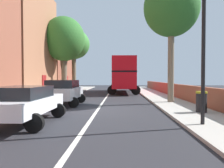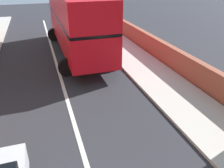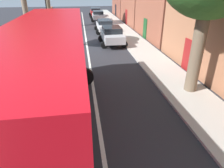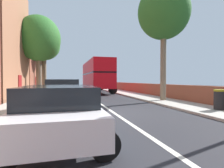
{
  "view_description": "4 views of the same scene",
  "coord_description": "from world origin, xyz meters",
  "px_view_note": "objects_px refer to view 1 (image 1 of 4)",
  "views": [
    {
      "loc": [
        1.25,
        -12.22,
        1.82
      ],
      "look_at": [
        0.61,
        5.83,
        1.31
      ],
      "focal_mm": 34.64,
      "sensor_mm": 36.0,
      "label": 1
    },
    {
      "loc": [
        -0.87,
        -1.0,
        5.33
      ],
      "look_at": [
        1.2,
        5.4,
        1.97
      ],
      "focal_mm": 37.29,
      "sensor_mm": 36.0,
      "label": 2
    },
    {
      "loc": [
        0.48,
        21.59,
        5.17
      ],
      "look_at": [
        -0.78,
        13.39,
        1.13
      ],
      "focal_mm": 32.17,
      "sensor_mm": 36.0,
      "label": 3
    },
    {
      "loc": [
        -2.36,
        -8.66,
        1.64
      ],
      "look_at": [
        1.98,
        7.51,
        1.26
      ],
      "focal_mm": 28.14,
      "sensor_mm": 36.0,
      "label": 4
    }
  ],
  "objects_px": {
    "parked_car_silver_left_1": "(64,91)",
    "street_tree_left_0": "(74,45)",
    "parked_car_white_left_0": "(24,102)",
    "street_tree_left_2": "(64,39)",
    "lamppost_right": "(204,23)",
    "double_decker_bus": "(123,74)",
    "litter_bin_right": "(201,102)",
    "street_tree_right_3": "(171,8)"
  },
  "relations": [
    {
      "from": "lamppost_right",
      "to": "litter_bin_right",
      "type": "height_order",
      "value": "lamppost_right"
    },
    {
      "from": "double_decker_bus",
      "to": "parked_car_white_left_0",
      "type": "relative_size",
      "value": 2.41
    },
    {
      "from": "street_tree_left_2",
      "to": "street_tree_right_3",
      "type": "bearing_deg",
      "value": -42.98
    },
    {
      "from": "parked_car_silver_left_1",
      "to": "street_tree_left_0",
      "type": "bearing_deg",
      "value": 99.6
    },
    {
      "from": "street_tree_left_0",
      "to": "litter_bin_right",
      "type": "xyz_separation_m",
      "value": [
        10.53,
        -19.63,
        -5.87
      ]
    },
    {
      "from": "parked_car_silver_left_1",
      "to": "street_tree_right_3",
      "type": "distance_m",
      "value": 9.44
    },
    {
      "from": "street_tree_left_0",
      "to": "double_decker_bus",
      "type": "bearing_deg",
      "value": -27.72
    },
    {
      "from": "street_tree_right_3",
      "to": "parked_car_silver_left_1",
      "type": "bearing_deg",
      "value": -171.02
    },
    {
      "from": "parked_car_silver_left_1",
      "to": "street_tree_right_3",
      "type": "height_order",
      "value": "street_tree_right_3"
    },
    {
      "from": "lamppost_right",
      "to": "street_tree_left_0",
      "type": "bearing_deg",
      "value": 113.01
    },
    {
      "from": "parked_car_white_left_0",
      "to": "street_tree_left_0",
      "type": "height_order",
      "value": "street_tree_left_0"
    },
    {
      "from": "double_decker_bus",
      "to": "litter_bin_right",
      "type": "bearing_deg",
      "value": -77.31
    },
    {
      "from": "street_tree_left_2",
      "to": "street_tree_right_3",
      "type": "relative_size",
      "value": 1.0
    },
    {
      "from": "street_tree_right_3",
      "to": "litter_bin_right",
      "type": "height_order",
      "value": "street_tree_right_3"
    },
    {
      "from": "parked_car_white_left_0",
      "to": "lamppost_right",
      "type": "xyz_separation_m",
      "value": [
        6.8,
        -0.35,
        2.93
      ]
    },
    {
      "from": "street_tree_left_0",
      "to": "litter_bin_right",
      "type": "height_order",
      "value": "street_tree_left_0"
    },
    {
      "from": "double_decker_bus",
      "to": "street_tree_left_2",
      "type": "distance_m",
      "value": 8.15
    },
    {
      "from": "lamppost_right",
      "to": "street_tree_right_3",
      "type": "bearing_deg",
      "value": 85.49
    },
    {
      "from": "parked_car_silver_left_1",
      "to": "litter_bin_right",
      "type": "bearing_deg",
      "value": -24.21
    },
    {
      "from": "parked_car_white_left_0",
      "to": "parked_car_silver_left_1",
      "type": "distance_m",
      "value": 5.95
    },
    {
      "from": "parked_car_white_left_0",
      "to": "litter_bin_right",
      "type": "height_order",
      "value": "parked_car_white_left_0"
    },
    {
      "from": "parked_car_white_left_0",
      "to": "parked_car_silver_left_1",
      "type": "xyz_separation_m",
      "value": [
        0.0,
        5.95,
        0.08
      ]
    },
    {
      "from": "street_tree_left_2",
      "to": "lamppost_right",
      "type": "height_order",
      "value": "street_tree_left_2"
    },
    {
      "from": "street_tree_left_0",
      "to": "lamppost_right",
      "type": "relative_size",
      "value": 1.36
    },
    {
      "from": "street_tree_right_3",
      "to": "lamppost_right",
      "type": "distance_m",
      "value": 8.04
    },
    {
      "from": "street_tree_left_0",
      "to": "street_tree_left_2",
      "type": "height_order",
      "value": "street_tree_left_2"
    },
    {
      "from": "parked_car_white_left_0",
      "to": "street_tree_right_3",
      "type": "relative_size",
      "value": 0.51
    },
    {
      "from": "double_decker_bus",
      "to": "parked_car_silver_left_1",
      "type": "xyz_separation_m",
      "value": [
        -4.2,
        -12.49,
        -1.4
      ]
    },
    {
      "from": "parked_car_silver_left_1",
      "to": "street_tree_left_0",
      "type": "xyz_separation_m",
      "value": [
        -2.73,
        16.13,
        5.56
      ]
    },
    {
      "from": "parked_car_silver_left_1",
      "to": "street_tree_left_0",
      "type": "height_order",
      "value": "street_tree_left_0"
    },
    {
      "from": "parked_car_white_left_0",
      "to": "street_tree_left_2",
      "type": "xyz_separation_m",
      "value": [
        -2.68,
        16.5,
        5.39
      ]
    },
    {
      "from": "street_tree_left_0",
      "to": "street_tree_left_2",
      "type": "distance_m",
      "value": 5.58
    },
    {
      "from": "double_decker_bus",
      "to": "parked_car_silver_left_1",
      "type": "height_order",
      "value": "double_decker_bus"
    },
    {
      "from": "parked_car_white_left_0",
      "to": "litter_bin_right",
      "type": "relative_size",
      "value": 4.32
    },
    {
      "from": "double_decker_bus",
      "to": "litter_bin_right",
      "type": "xyz_separation_m",
      "value": [
        3.6,
        -15.99,
        -1.71
      ]
    },
    {
      "from": "parked_car_white_left_0",
      "to": "street_tree_left_2",
      "type": "relative_size",
      "value": 0.51
    },
    {
      "from": "double_decker_bus",
      "to": "parked_car_silver_left_1",
      "type": "distance_m",
      "value": 13.25
    },
    {
      "from": "parked_car_silver_left_1",
      "to": "street_tree_left_0",
      "type": "distance_m",
      "value": 17.27
    },
    {
      "from": "parked_car_white_left_0",
      "to": "street_tree_left_0",
      "type": "distance_m",
      "value": 22.95
    },
    {
      "from": "street_tree_left_0",
      "to": "street_tree_left_2",
      "type": "relative_size",
      "value": 0.98
    },
    {
      "from": "parked_car_white_left_0",
      "to": "parked_car_silver_left_1",
      "type": "bearing_deg",
      "value": 89.99
    },
    {
      "from": "parked_car_white_left_0",
      "to": "lamppost_right",
      "type": "distance_m",
      "value": 7.41
    }
  ]
}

